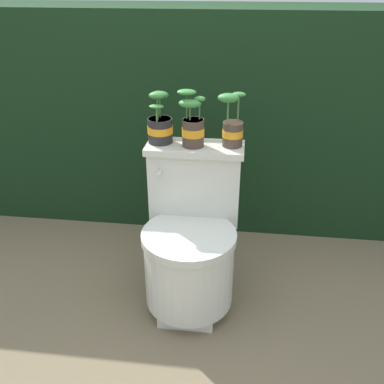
{
  "coord_description": "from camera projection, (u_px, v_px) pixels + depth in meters",
  "views": [
    {
      "loc": [
        0.27,
        -1.53,
        1.44
      ],
      "look_at": [
        0.06,
        0.15,
        0.57
      ],
      "focal_mm": 40.0,
      "sensor_mm": 36.0,
      "label": 1
    }
  ],
  "objects": [
    {
      "name": "potted_plant_middle",
      "position": [
        232.0,
        127.0,
        1.87
      ],
      "size": [
        0.12,
        0.11,
        0.24
      ],
      "color": "#47382D",
      "rests_on": "toilet"
    },
    {
      "name": "potted_plant_left",
      "position": [
        160.0,
        125.0,
        1.92
      ],
      "size": [
        0.11,
        0.13,
        0.23
      ],
      "color": "#262628",
      "rests_on": "toilet"
    },
    {
      "name": "toilet",
      "position": [
        191.0,
        243.0,
        1.98
      ],
      "size": [
        0.44,
        0.53,
        0.75
      ],
      "color": "silver",
      "rests_on": "ground"
    },
    {
      "name": "ground_plane",
      "position": [
        176.0,
        310.0,
        2.04
      ],
      "size": [
        12.0,
        12.0,
        0.0
      ],
      "primitive_type": "plane",
      "color": "#75664C"
    },
    {
      "name": "hedge_backdrop",
      "position": [
        200.0,
        116.0,
        2.66
      ],
      "size": [
        4.39,
        0.6,
        1.28
      ],
      "color": "black",
      "rests_on": "ground"
    },
    {
      "name": "potted_plant_midleft",
      "position": [
        193.0,
        126.0,
        1.87
      ],
      "size": [
        0.12,
        0.1,
        0.25
      ],
      "color": "#47382D",
      "rests_on": "toilet"
    }
  ]
}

